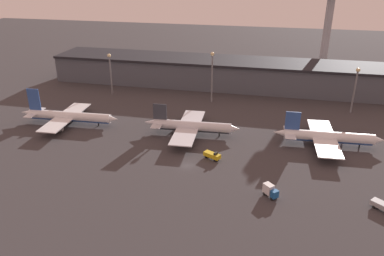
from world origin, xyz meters
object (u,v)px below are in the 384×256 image
at_px(airplane_0, 68,116).
at_px(control_tower, 328,23).
at_px(airplane_1, 191,126).
at_px(airplane_2, 327,137).
at_px(service_vehicle_2, 270,190).
at_px(service_vehicle_0, 212,155).

bearing_deg(airplane_0, control_tower, 41.89).
bearing_deg(airplane_1, control_tower, 58.90).
height_order(airplane_2, service_vehicle_2, airplane_2).
relative_size(airplane_2, control_tower, 0.78).
distance_m(service_vehicle_0, control_tower, 135.63).
xyz_separation_m(airplane_0, control_tower, (108.32, 108.12, 25.45)).
relative_size(airplane_1, airplane_2, 0.97).
relative_size(airplane_2, service_vehicle_2, 8.14).
height_order(airplane_1, airplane_2, airplane_2).
bearing_deg(airplane_2, service_vehicle_2, -119.59).
bearing_deg(airplane_0, airplane_2, -1.59).
bearing_deg(control_tower, service_vehicle_2, -100.22).
bearing_deg(service_vehicle_0, airplane_1, 150.55).
relative_size(airplane_0, airplane_2, 1.09).
bearing_deg(airplane_2, airplane_0, 178.41).
bearing_deg(airplane_2, control_tower, 83.11).
xyz_separation_m(airplane_0, service_vehicle_2, (82.53, -34.90, -1.34)).
relative_size(service_vehicle_0, control_tower, 0.13).
xyz_separation_m(airplane_0, airplane_1, (51.28, 1.06, 0.06)).
height_order(airplane_2, control_tower, control_tower).
bearing_deg(service_vehicle_0, airplane_2, 54.23).
height_order(airplane_0, service_vehicle_2, airplane_0).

